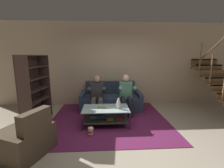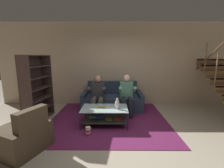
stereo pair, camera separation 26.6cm
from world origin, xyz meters
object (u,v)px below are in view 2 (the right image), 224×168
(popcorn_tub, at_px, (88,131))
(book_stack, at_px, (102,106))
(couch, at_px, (112,100))
(coffee_table, at_px, (105,114))
(person_seated_left, at_px, (98,94))
(vase, at_px, (117,104))
(bookshelf, at_px, (35,91))
(armchair, at_px, (21,136))
(person_seated_right, at_px, (127,93))

(popcorn_tub, bearing_deg, book_stack, 65.24)
(couch, distance_m, book_stack, 1.22)
(couch, xyz_separation_m, coffee_table, (-0.19, -1.22, 0.00))
(person_seated_left, height_order, coffee_table, person_seated_left)
(coffee_table, height_order, vase, vase)
(bookshelf, relative_size, popcorn_tub, 8.79)
(couch, relative_size, book_stack, 7.95)
(coffee_table, xyz_separation_m, vase, (0.32, -0.07, 0.28))
(armchair, bearing_deg, person_seated_right, 39.48)
(coffee_table, height_order, book_stack, book_stack)
(person_seated_right, bearing_deg, coffee_table, -132.04)
(book_stack, relative_size, popcorn_tub, 1.22)
(person_seated_left, xyz_separation_m, armchair, (-1.27, -1.75, -0.38))
(person_seated_right, bearing_deg, book_stack, -137.84)
(vase, bearing_deg, bookshelf, 170.56)
(coffee_table, distance_m, book_stack, 0.21)
(vase, distance_m, book_stack, 0.43)
(person_seated_right, bearing_deg, vase, -111.62)
(book_stack, relative_size, armchair, 0.22)
(couch, xyz_separation_m, armchair, (-1.70, -2.29, -0.03))
(armchair, bearing_deg, couch, 53.43)
(popcorn_tub, bearing_deg, couch, 72.96)
(coffee_table, bearing_deg, armchair, -144.73)
(person_seated_left, xyz_separation_m, bookshelf, (-1.65, -0.39, 0.16))
(person_seated_left, bearing_deg, person_seated_right, 0.14)
(coffee_table, distance_m, vase, 0.43)
(coffee_table, xyz_separation_m, bookshelf, (-1.89, 0.29, 0.51))
(person_seated_right, relative_size, armchair, 1.05)
(coffee_table, relative_size, vase, 4.32)
(coffee_table, height_order, popcorn_tub, coffee_table)
(couch, relative_size, person_seated_left, 1.66)
(book_stack, bearing_deg, coffee_table, -30.86)
(person_seated_left, height_order, popcorn_tub, person_seated_left)
(person_seated_left, relative_size, popcorn_tub, 5.84)
(coffee_table, bearing_deg, person_seated_left, 109.69)
(coffee_table, relative_size, popcorn_tub, 5.75)
(person_seated_right, height_order, popcorn_tub, person_seated_right)
(coffee_table, relative_size, book_stack, 4.71)
(coffee_table, xyz_separation_m, popcorn_tub, (-0.35, -0.53, -0.20))
(person_seated_right, xyz_separation_m, bookshelf, (-2.51, -0.39, 0.15))
(person_seated_left, bearing_deg, book_stack, -75.75)
(person_seated_right, height_order, coffee_table, person_seated_right)
(person_seated_right, xyz_separation_m, popcorn_tub, (-0.97, -1.21, -0.56))
(couch, distance_m, person_seated_left, 0.78)
(book_stack, bearing_deg, couch, 77.01)
(book_stack, height_order, popcorn_tub, book_stack)
(armchair, distance_m, popcorn_tub, 1.30)
(person_seated_left, relative_size, coffee_table, 1.01)
(popcorn_tub, bearing_deg, person_seated_left, 85.05)
(bookshelf, xyz_separation_m, popcorn_tub, (1.54, -0.82, -0.71))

